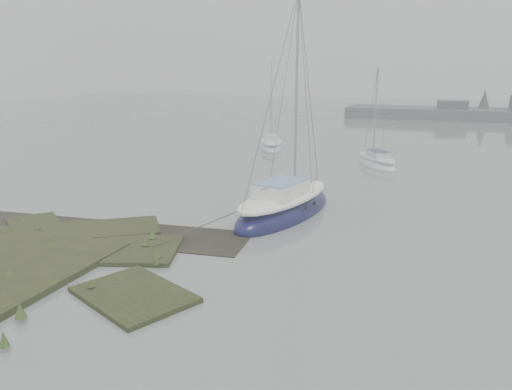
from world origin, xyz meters
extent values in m
plane|color=slate|center=(0.00, 30.00, 0.00)|extent=(160.00, 160.00, 0.00)
cube|color=#424247|center=(10.00, 61.00, 1.40)|extent=(4.00, 3.00, 2.20)
cone|color=#384238|center=(14.00, 63.00, 2.20)|extent=(2.00, 2.00, 3.50)
ellipsoid|color=#0C0D35|center=(2.19, 9.33, 0.13)|extent=(4.00, 8.03, 1.87)
ellipsoid|color=white|center=(2.19, 9.33, 0.88)|extent=(3.31, 6.96, 0.53)
cube|color=white|center=(2.13, 9.01, 1.34)|extent=(2.14, 2.91, 0.55)
cube|color=#7091BE|center=(2.13, 9.01, 1.65)|extent=(1.98, 2.67, 0.09)
cylinder|color=#939399|center=(2.39, 10.30, 5.65)|extent=(0.12, 0.12, 8.78)
cylinder|color=#939399|center=(2.08, 8.79, 1.65)|extent=(0.71, 3.03, 0.10)
ellipsoid|color=white|center=(4.69, 23.23, 0.09)|extent=(4.10, 5.33, 1.26)
ellipsoid|color=silver|center=(4.69, 23.23, 0.59)|extent=(3.47, 4.58, 0.36)
cube|color=silver|center=(4.81, 23.04, 0.90)|extent=(1.86, 2.10, 0.37)
cube|color=#142450|center=(4.81, 23.04, 1.11)|extent=(1.72, 1.93, 0.06)
cylinder|color=#939399|center=(4.36, 23.80, 3.81)|extent=(0.08, 0.08, 5.93)
cylinder|color=#939399|center=(4.88, 22.91, 1.11)|extent=(1.11, 1.82, 0.07)
ellipsoid|color=silver|center=(-4.73, 28.06, 0.10)|extent=(3.71, 5.87, 1.36)
ellipsoid|color=white|center=(-4.73, 28.06, 0.64)|extent=(3.11, 5.07, 0.38)
cube|color=white|center=(-4.65, 27.84, 0.97)|extent=(1.80, 2.22, 0.40)
cube|color=#B8BCC5|center=(-4.65, 27.84, 1.20)|extent=(1.67, 2.04, 0.06)
cylinder|color=#939399|center=(-4.99, 28.73, 4.11)|extent=(0.09, 0.09, 6.38)
cylinder|color=#939399|center=(-4.59, 27.69, 1.20)|extent=(0.87, 2.11, 0.07)
ellipsoid|color=#B3B7BD|center=(0.48, 60.75, 0.09)|extent=(5.39, 1.78, 1.31)
ellipsoid|color=white|center=(0.48, 60.75, 0.61)|extent=(4.69, 1.43, 0.37)
cube|color=white|center=(0.71, 60.74, 0.94)|extent=(1.85, 1.16, 0.38)
cube|color=silver|center=(0.71, 60.74, 1.15)|extent=(1.69, 1.08, 0.06)
cylinder|color=#939399|center=(-0.21, 60.75, 3.96)|extent=(0.08, 0.08, 6.15)
cylinder|color=#939399|center=(0.86, 60.74, 1.15)|extent=(2.15, 0.08, 0.07)
camera|label=1|loc=(8.67, -12.10, 6.63)|focal=35.00mm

